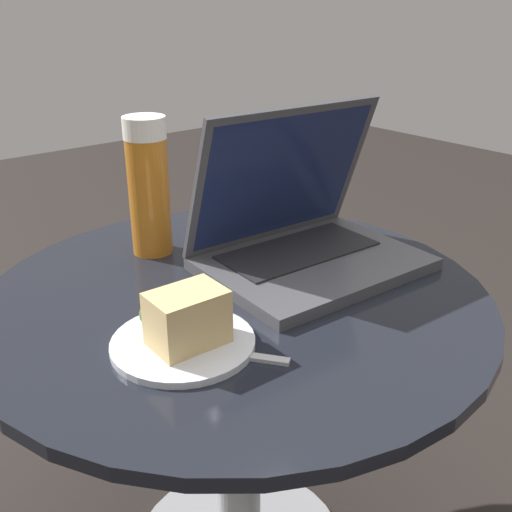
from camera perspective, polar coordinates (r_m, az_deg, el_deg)
table at (r=0.91m, az=-1.84°, el=-10.41°), size 0.72×0.72×0.51m
laptop at (r=0.92m, az=4.41°, el=2.14°), size 0.33×0.26×0.24m
beer_glass at (r=0.95m, az=-10.19°, el=6.53°), size 0.07×0.07×0.22m
snack_plate at (r=0.71m, az=-6.85°, el=-6.87°), size 0.17×0.17×0.08m
fork at (r=0.71m, az=-5.26°, el=-8.87°), size 0.12×0.16×0.00m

